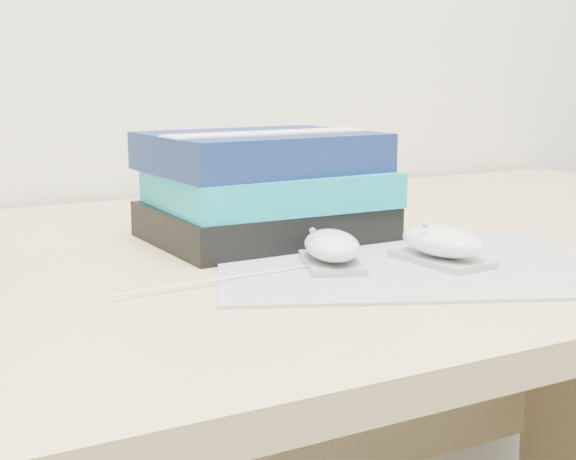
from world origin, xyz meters
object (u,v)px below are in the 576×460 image
desk (270,413)px  mouse_rear (332,248)px  mouse_front (442,244)px  book_stack (264,187)px

desk → mouse_rear: size_ratio=14.86×
mouse_front → book_stack: (-0.09, 0.20, 0.04)m
desk → mouse_front: size_ratio=15.20×
mouse_rear → mouse_front: (0.10, -0.04, 0.00)m
desk → mouse_rear: mouse_rear is taller
mouse_rear → book_stack: 0.17m
desk → mouse_front: (0.07, -0.24, 0.26)m
mouse_rear → book_stack: size_ratio=0.42×
mouse_rear → book_stack: bearing=86.9°
book_stack → mouse_front: bearing=-64.9°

